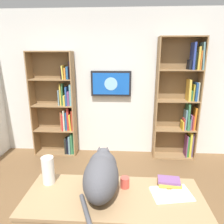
{
  "coord_description": "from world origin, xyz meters",
  "views": [
    {
      "loc": [
        -0.19,
        1.69,
        1.9
      ],
      "look_at": [
        -0.02,
        -1.17,
        1.11
      ],
      "focal_mm": 33.23,
      "sensor_mm": 36.0,
      "label": 1
    }
  ],
  "objects_px": {
    "paper_towel_roll": "(48,170)",
    "desk_book_stack": "(169,183)",
    "cat": "(101,173)",
    "bookshelf_right": "(59,108)",
    "coffee_mug": "(125,182)",
    "wall_mounted_tv": "(111,84)",
    "bookshelf_left": "(182,101)",
    "desk": "(114,210)",
    "open_binder": "(171,193)"
  },
  "relations": [
    {
      "from": "bookshelf_right",
      "to": "open_binder",
      "type": "xyz_separation_m",
      "value": [
        -1.65,
        2.21,
        -0.16
      ]
    },
    {
      "from": "open_binder",
      "to": "desk_book_stack",
      "type": "height_order",
      "value": "desk_book_stack"
    },
    {
      "from": "cat",
      "to": "wall_mounted_tv",
      "type": "bearing_deg",
      "value": -88.29
    },
    {
      "from": "wall_mounted_tv",
      "to": "paper_towel_roll",
      "type": "relative_size",
      "value": 2.88
    },
    {
      "from": "cat",
      "to": "open_binder",
      "type": "relative_size",
      "value": 1.91
    },
    {
      "from": "bookshelf_right",
      "to": "desk_book_stack",
      "type": "bearing_deg",
      "value": 128.16
    },
    {
      "from": "open_binder",
      "to": "paper_towel_roll",
      "type": "xyz_separation_m",
      "value": [
        1.1,
        -0.1,
        0.12
      ]
    },
    {
      "from": "desk",
      "to": "open_binder",
      "type": "distance_m",
      "value": 0.51
    },
    {
      "from": "desk",
      "to": "cat",
      "type": "distance_m",
      "value": 0.32
    },
    {
      "from": "paper_towel_roll",
      "to": "bookshelf_right",
      "type": "bearing_deg",
      "value": -75.35
    },
    {
      "from": "wall_mounted_tv",
      "to": "open_binder",
      "type": "distance_m",
      "value": 2.47
    },
    {
      "from": "wall_mounted_tv",
      "to": "paper_towel_roll",
      "type": "distance_m",
      "value": 2.3
    },
    {
      "from": "desk",
      "to": "cat",
      "type": "xyz_separation_m",
      "value": [
        0.11,
        -0.08,
        0.29
      ]
    },
    {
      "from": "coffee_mug",
      "to": "desk_book_stack",
      "type": "relative_size",
      "value": 0.46
    },
    {
      "from": "cat",
      "to": "bookshelf_right",
      "type": "bearing_deg",
      "value": -64.52
    },
    {
      "from": "bookshelf_left",
      "to": "coffee_mug",
      "type": "relative_size",
      "value": 23.0
    },
    {
      "from": "paper_towel_roll",
      "to": "desk_book_stack",
      "type": "xyz_separation_m",
      "value": [
        -1.1,
        -0.01,
        -0.09
      ]
    },
    {
      "from": "bookshelf_right",
      "to": "paper_towel_roll",
      "type": "xyz_separation_m",
      "value": [
        -0.55,
        2.11,
        -0.04
      ]
    },
    {
      "from": "desk_book_stack",
      "to": "coffee_mug",
      "type": "bearing_deg",
      "value": 4.97
    },
    {
      "from": "wall_mounted_tv",
      "to": "coffee_mug",
      "type": "relative_size",
      "value": 7.75
    },
    {
      "from": "wall_mounted_tv",
      "to": "open_binder",
      "type": "xyz_separation_m",
      "value": [
        -0.66,
        2.3,
        -0.63
      ]
    },
    {
      "from": "desk",
      "to": "paper_towel_roll",
      "type": "distance_m",
      "value": 0.68
    },
    {
      "from": "bookshelf_left",
      "to": "bookshelf_right",
      "type": "relative_size",
      "value": 1.12
    },
    {
      "from": "bookshelf_left",
      "to": "paper_towel_roll",
      "type": "distance_m",
      "value": 2.75
    },
    {
      "from": "cat",
      "to": "paper_towel_roll",
      "type": "bearing_deg",
      "value": -11.01
    },
    {
      "from": "cat",
      "to": "coffee_mug",
      "type": "bearing_deg",
      "value": -160.26
    },
    {
      "from": "bookshelf_right",
      "to": "cat",
      "type": "distance_m",
      "value": 2.45
    },
    {
      "from": "open_binder",
      "to": "paper_towel_roll",
      "type": "bearing_deg",
      "value": -5.29
    },
    {
      "from": "bookshelf_left",
      "to": "desk",
      "type": "xyz_separation_m",
      "value": [
        1.13,
        2.29,
        -0.46
      ]
    },
    {
      "from": "desk",
      "to": "coffee_mug",
      "type": "distance_m",
      "value": 0.24
    },
    {
      "from": "cat",
      "to": "desk_book_stack",
      "type": "xyz_separation_m",
      "value": [
        -0.6,
        -0.11,
        -0.14
      ]
    },
    {
      "from": "cat",
      "to": "desk_book_stack",
      "type": "relative_size",
      "value": 3.36
    },
    {
      "from": "bookshelf_right",
      "to": "desk",
      "type": "xyz_separation_m",
      "value": [
        -1.16,
        2.29,
        -0.29
      ]
    },
    {
      "from": "bookshelf_left",
      "to": "cat",
      "type": "height_order",
      "value": "bookshelf_left"
    },
    {
      "from": "cat",
      "to": "desk",
      "type": "bearing_deg",
      "value": 144.86
    },
    {
      "from": "open_binder",
      "to": "desk_book_stack",
      "type": "bearing_deg",
      "value": -91.58
    },
    {
      "from": "bookshelf_left",
      "to": "paper_towel_roll",
      "type": "height_order",
      "value": "bookshelf_left"
    },
    {
      "from": "bookshelf_left",
      "to": "coffee_mug",
      "type": "xyz_separation_m",
      "value": [
        1.04,
        2.14,
        -0.29
      ]
    },
    {
      "from": "desk",
      "to": "coffee_mug",
      "type": "height_order",
      "value": "coffee_mug"
    },
    {
      "from": "bookshelf_right",
      "to": "bookshelf_left",
      "type": "bearing_deg",
      "value": -179.95
    },
    {
      "from": "coffee_mug",
      "to": "bookshelf_left",
      "type": "bearing_deg",
      "value": -115.87
    },
    {
      "from": "cat",
      "to": "open_binder",
      "type": "xyz_separation_m",
      "value": [
        -0.6,
        0.0,
        -0.17
      ]
    },
    {
      "from": "bookshelf_right",
      "to": "wall_mounted_tv",
      "type": "height_order",
      "value": "bookshelf_right"
    },
    {
      "from": "coffee_mug",
      "to": "open_binder",
      "type": "bearing_deg",
      "value": 169.17
    },
    {
      "from": "desk",
      "to": "bookshelf_right",
      "type": "bearing_deg",
      "value": -63.07
    },
    {
      "from": "desk_book_stack",
      "to": "bookshelf_right",
      "type": "bearing_deg",
      "value": -51.84
    },
    {
      "from": "bookshelf_left",
      "to": "cat",
      "type": "distance_m",
      "value": 2.54
    },
    {
      "from": "wall_mounted_tv",
      "to": "desk_book_stack",
      "type": "distance_m",
      "value": 2.36
    },
    {
      "from": "paper_towel_roll",
      "to": "cat",
      "type": "bearing_deg",
      "value": 168.99
    },
    {
      "from": "bookshelf_right",
      "to": "coffee_mug",
      "type": "bearing_deg",
      "value": 120.38
    }
  ]
}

